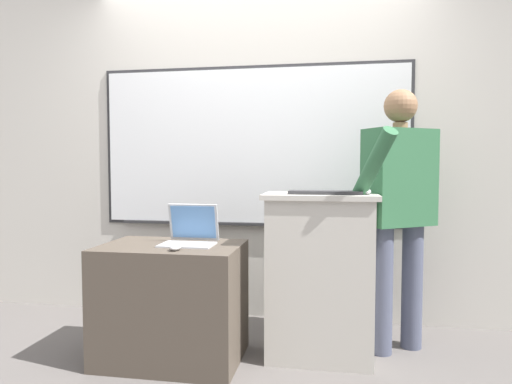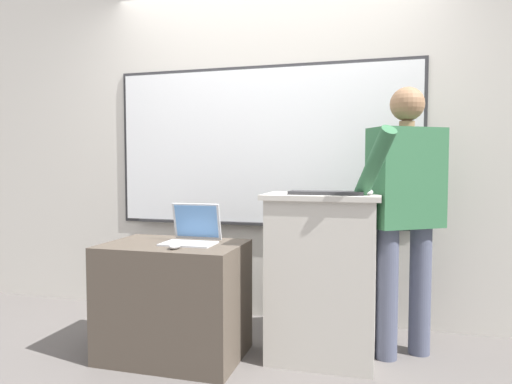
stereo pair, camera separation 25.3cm
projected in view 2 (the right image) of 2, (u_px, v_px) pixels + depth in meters
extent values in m
cube|color=beige|center=(272.00, 127.00, 3.49)|extent=(6.40, 0.12, 2.92)
cube|color=#2D2D30|center=(262.00, 146.00, 3.45)|extent=(2.34, 0.02, 1.21)
cube|color=white|center=(262.00, 146.00, 3.44)|extent=(2.29, 0.02, 1.16)
cube|color=#2D2D30|center=(262.00, 224.00, 3.46)|extent=(2.06, 0.04, 0.02)
cube|color=#BCB7AD|center=(321.00, 280.00, 2.72)|extent=(0.62, 0.38, 0.97)
cube|color=#BCB7AD|center=(322.00, 197.00, 2.69)|extent=(0.68, 0.42, 0.03)
cube|color=#4C4238|center=(174.00, 300.00, 2.78)|extent=(0.83, 0.56, 0.70)
cylinder|color=#474C60|center=(387.00, 293.00, 2.74)|extent=(0.13, 0.13, 0.79)
cylinder|color=#474C60|center=(420.00, 290.00, 2.81)|extent=(0.13, 0.13, 0.79)
cube|color=#2D603D|center=(406.00, 178.00, 2.74)|extent=(0.48, 0.42, 0.60)
cylinder|color=#8C6647|center=(407.00, 125.00, 2.72)|extent=(0.09, 0.09, 0.04)
sphere|color=#8C6647|center=(407.00, 104.00, 2.71)|extent=(0.20, 0.20, 0.20)
cylinder|color=#2D603D|center=(370.00, 173.00, 2.49)|extent=(0.30, 0.39, 0.50)
cylinder|color=#2D603D|center=(439.00, 182.00, 2.81)|extent=(0.08, 0.08, 0.57)
cube|color=#B7BABF|center=(189.00, 244.00, 2.72)|extent=(0.31, 0.21, 0.01)
cube|color=#B7BABF|center=(197.00, 221.00, 2.83)|extent=(0.31, 0.06, 0.23)
cube|color=#598CCC|center=(196.00, 221.00, 2.83)|extent=(0.28, 0.05, 0.20)
cube|color=#2D2D30|center=(326.00, 193.00, 2.63)|extent=(0.42, 0.14, 0.02)
ellipsoid|color=#BCBCC1|center=(175.00, 246.00, 2.57)|extent=(0.06, 0.10, 0.03)
ellipsoid|color=#BCBCC1|center=(368.00, 192.00, 2.58)|extent=(0.06, 0.10, 0.03)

